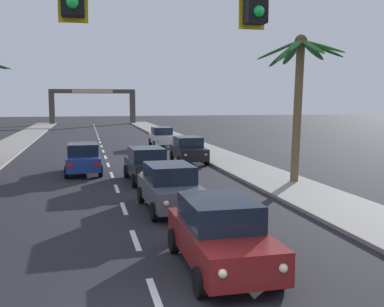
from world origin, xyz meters
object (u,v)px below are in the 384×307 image
sedan_parked_nearest_kerb (188,150)px  traffic_signal_mast (353,34)px  sedan_lead_at_stop_bar (220,234)px  sedan_fifth_in_queue (147,164)px  palm_right_second (299,77)px  town_gateway_arch (93,101)px  sedan_oncoming_far (83,158)px  sedan_parked_mid_kerb (162,137)px  sedan_third_in_queue (170,187)px

sedan_parked_nearest_kerb → traffic_signal_mast: bearing=-95.7°
sedan_parked_nearest_kerb → sedan_lead_at_stop_bar: bearing=-100.4°
traffic_signal_mast → sedan_fifth_in_queue: (-1.34, 15.55, -4.24)m
sedan_lead_at_stop_bar → sedan_parked_nearest_kerb: bearing=79.6°
sedan_parked_nearest_kerb → sedan_fifth_in_queue: bearing=-119.7°
sedan_parked_nearest_kerb → palm_right_second: bearing=-68.3°
town_gateway_arch → sedan_oncoming_far: bearing=-91.6°
sedan_parked_nearest_kerb → sedan_parked_mid_kerb: bearing=89.8°
sedan_parked_mid_kerb → palm_right_second: palm_right_second is taller
sedan_lead_at_stop_bar → sedan_parked_mid_kerb: 29.21m
sedan_lead_at_stop_bar → town_gateway_arch: 69.30m
traffic_signal_mast → sedan_parked_mid_kerb: size_ratio=2.52×
sedan_third_in_queue → sedan_parked_nearest_kerb: (3.46, 12.24, 0.00)m
sedan_parked_nearest_kerb → sedan_third_in_queue: bearing=-105.8°
palm_right_second → traffic_signal_mast: bearing=-113.0°
sedan_third_in_queue → palm_right_second: size_ratio=0.64×
sedan_lead_at_stop_bar → sedan_fifth_in_queue: bearing=90.6°
sedan_lead_at_stop_bar → sedan_oncoming_far: same height
sedan_parked_mid_kerb → sedan_third_in_queue: bearing=-98.7°
sedan_third_in_queue → sedan_parked_nearest_kerb: size_ratio=1.00×
traffic_signal_mast → palm_right_second: palm_right_second is taller
sedan_lead_at_stop_bar → palm_right_second: palm_right_second is taller
sedan_third_in_queue → sedan_parked_mid_kerb: size_ratio=1.01×
sedan_fifth_in_queue → sedan_oncoming_far: same height
sedan_parked_mid_kerb → sedan_fifth_in_queue: bearing=-101.9°
traffic_signal_mast → sedan_third_in_queue: 10.44m
traffic_signal_mast → palm_right_second: (5.58, 13.12, 0.02)m
sedan_lead_at_stop_bar → sedan_oncoming_far: bearing=102.0°
traffic_signal_mast → sedan_parked_nearest_kerb: traffic_signal_mast is taller
sedan_third_in_queue → town_gateway_arch: size_ratio=0.31×
sedan_third_in_queue → sedan_oncoming_far: 9.83m
sedan_oncoming_far → palm_right_second: 12.28m
town_gateway_arch → sedan_lead_at_stop_bar: bearing=-88.5°
traffic_signal_mast → sedan_fifth_in_queue: size_ratio=2.50×
sedan_third_in_queue → sedan_fifth_in_queue: same height
sedan_lead_at_stop_bar → sedan_parked_mid_kerb: same height
traffic_signal_mast → sedan_lead_at_stop_bar: size_ratio=2.53×
traffic_signal_mast → sedan_oncoming_far: size_ratio=2.52×
sedan_oncoming_far → sedan_parked_nearest_kerb: bearing=23.9°
sedan_third_in_queue → palm_right_second: (6.88, 3.67, 4.26)m
sedan_fifth_in_queue → sedan_parked_mid_kerb: size_ratio=1.01×
sedan_lead_at_stop_bar → sedan_fifth_in_queue: size_ratio=0.99×
sedan_oncoming_far → town_gateway_arch: town_gateway_arch is taller
palm_right_second → sedan_parked_mid_kerb: bearing=99.9°
sedan_lead_at_stop_bar → town_gateway_arch: town_gateway_arch is taller
traffic_signal_mast → sedan_parked_mid_kerb: bearing=86.1°
sedan_lead_at_stop_bar → palm_right_second: size_ratio=0.63×
sedan_parked_nearest_kerb → sedan_parked_mid_kerb: 10.68m
sedan_fifth_in_queue → town_gateway_arch: bearing=91.6°
palm_right_second → town_gateway_arch: bearing=98.2°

